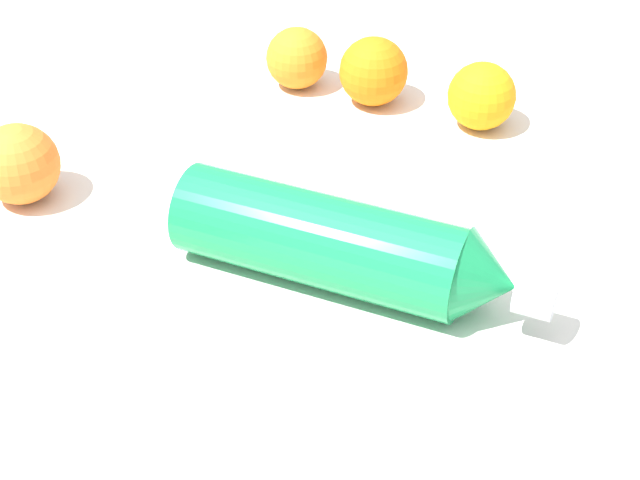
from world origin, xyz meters
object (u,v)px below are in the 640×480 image
Objects in this scene: orange_0 at (19,164)px; orange_1 at (482,96)px; orange_2 at (297,58)px; water_bottle at (347,247)px; orange_3 at (375,72)px.

orange_0 reaches higher than orange_1.
orange_0 is 1.10× the size of orange_2.
water_bottle is 0.27m from orange_1.
orange_2 is (-0.04, -0.19, -0.00)m from orange_1.
orange_2 is (-0.30, -0.11, -0.00)m from water_bottle.
orange_1 is (-0.26, 0.08, -0.00)m from water_bottle.
orange_3 is at bearing 131.45° from orange_0.
orange_1 is 0.11m from orange_3.
orange_1 is at bearing 119.46° from orange_0.
orange_1 is at bearing 84.24° from water_bottle.
water_bottle is at bearing 79.87° from orange_0.
orange_1 is (-0.21, 0.36, -0.00)m from orange_0.
orange_3 is at bearing -102.58° from orange_1.
orange_3 is (0.02, 0.08, 0.00)m from orange_2.
orange_3 reaches higher than orange_2.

